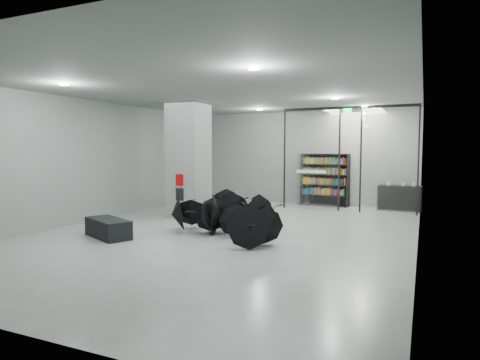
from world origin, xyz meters
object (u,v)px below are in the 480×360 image
at_px(umbrella_cluster, 231,220).
at_px(column, 189,160).
at_px(bench, 108,228).
at_px(shop_counter, 400,198).
at_px(bookshelf, 325,180).

bearing_deg(umbrella_cluster, column, 144.22).
relative_size(bench, shop_counter, 0.98).
relative_size(column, bookshelf, 1.82).
xyz_separation_m(column, umbrella_cluster, (2.46, -1.78, -1.69)).
distance_m(bench, umbrella_cluster, 3.42).
height_order(bench, shop_counter, shop_counter).
distance_m(column, bench, 4.29).
relative_size(column, bench, 2.55).
height_order(bench, umbrella_cluster, umbrella_cluster).
xyz_separation_m(shop_counter, umbrella_cluster, (-4.29, -6.37, -0.17)).
distance_m(column, bookshelf, 6.14).
relative_size(bench, umbrella_cluster, 0.35).
xyz_separation_m(bench, shop_counter, (6.96, 8.51, 0.23)).
height_order(column, umbrella_cluster, column).
xyz_separation_m(column, shop_counter, (6.76, 4.60, -1.52)).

